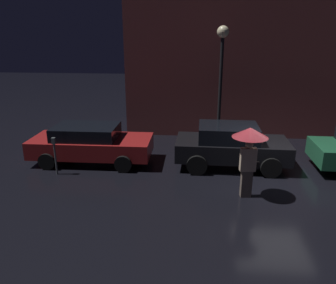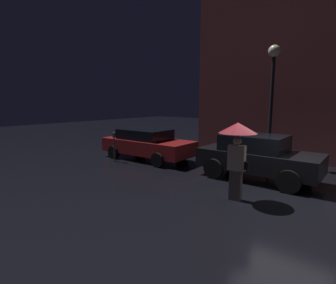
# 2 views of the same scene
# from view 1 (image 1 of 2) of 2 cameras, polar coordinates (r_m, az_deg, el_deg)

# --- Properties ---
(ground_plane) EXTENTS (60.00, 60.00, 0.00)m
(ground_plane) POSITION_cam_1_polar(r_m,az_deg,el_deg) (11.33, 18.50, -6.88)
(ground_plane) COLOR black
(building_facade_left) EXTENTS (9.77, 3.00, 8.62)m
(building_facade_left) POSITION_cam_1_polar(r_m,az_deg,el_deg) (16.55, 10.97, 16.87)
(building_facade_left) COLOR brown
(building_facade_left) RESTS_ON ground
(parked_car_red) EXTENTS (4.48, 2.02, 1.41)m
(parked_car_red) POSITION_cam_1_polar(r_m,az_deg,el_deg) (12.64, -13.32, -0.15)
(parked_car_red) COLOR maroon
(parked_car_red) RESTS_ON ground
(parked_car_black) EXTENTS (4.04, 2.01, 1.55)m
(parked_car_black) POSITION_cam_1_polar(r_m,az_deg,el_deg) (12.05, 10.87, -0.53)
(parked_car_black) COLOR black
(parked_car_black) RESTS_ON ground
(pedestrian_with_umbrella) EXTENTS (1.02, 1.02, 2.14)m
(pedestrian_with_umbrella) POSITION_cam_1_polar(r_m,az_deg,el_deg) (9.60, 14.00, -0.35)
(pedestrian_with_umbrella) COLOR #66564C
(pedestrian_with_umbrella) RESTS_ON ground
(parking_meter) EXTENTS (0.12, 0.10, 1.33)m
(parking_meter) POSITION_cam_1_polar(r_m,az_deg,el_deg) (11.78, -19.11, -1.66)
(parking_meter) COLOR #4C5154
(parking_meter) RESTS_ON ground
(street_lamp_near) EXTENTS (0.47, 0.47, 4.96)m
(street_lamp_near) POSITION_cam_1_polar(r_m,az_deg,el_deg) (13.75, 9.31, 13.76)
(street_lamp_near) COLOR black
(street_lamp_near) RESTS_ON ground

